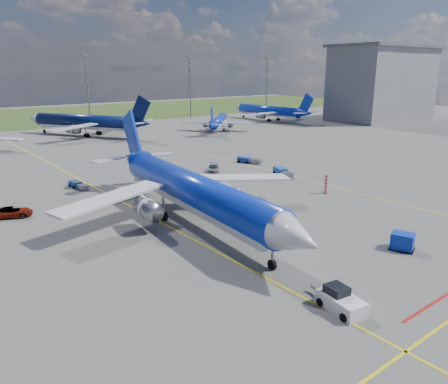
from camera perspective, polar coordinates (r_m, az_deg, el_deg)
ground at (r=44.50m, az=-0.35°, el=-8.15°), size 400.00×400.00×0.00m
taxiway_lines at (r=67.38m, az=-14.80°, el=-0.27°), size 60.25×160.00×0.02m
floodlight_masts at (r=146.50m, az=-24.86°, el=12.26°), size 202.20×0.50×22.70m
terminal_building at (r=171.77m, az=20.03°, el=13.24°), size 42.00×22.00×26.00m
warning_post at (r=66.90m, az=13.20°, el=1.05°), size 0.50×0.50×3.00m
bg_jet_n at (r=128.93m, az=-17.73°, el=7.03°), size 49.72×53.34×11.19m
bg_jet_ne at (r=134.49m, az=-0.72°, el=8.11°), size 38.46×38.50×8.09m
bg_jet_ene at (r=159.93m, az=5.81°, el=9.26°), size 31.70×40.23×10.06m
main_airliner at (r=53.22m, az=-3.87°, el=-4.07°), size 38.48×48.13×11.80m
pushback_tug at (r=35.97m, az=14.93°, el=-13.59°), size 2.53×5.49×1.83m
uld_container at (r=48.98m, az=22.28°, el=-5.98°), size 2.42×2.67×1.75m
service_car_b at (r=61.07m, az=-25.97°, el=-2.38°), size 5.35×3.85×1.35m
service_car_c at (r=79.13m, az=-1.37°, el=3.12°), size 4.40×4.85×1.36m
baggage_tug_w at (r=77.15m, az=7.69°, el=2.56°), size 3.07×5.51×1.20m
baggage_tug_c at (r=72.11m, az=-18.54°, el=0.84°), size 1.70×4.42×0.97m
baggage_tug_e at (r=86.86m, az=3.23°, el=4.14°), size 3.13×5.09×1.11m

